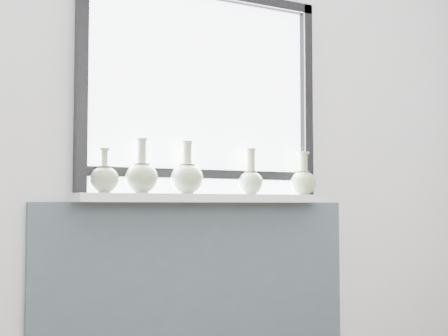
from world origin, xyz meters
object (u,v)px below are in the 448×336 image
vase_a (104,178)px  vase_e (303,181)px  vase_c (187,176)px  vase_b (142,176)px  vase_d (251,180)px  windowsill (209,198)px

vase_a → vase_e: (1.08, -0.02, 0.01)m
vase_a → vase_c: bearing=-0.9°
vase_b → vase_c: 0.23m
vase_a → vase_b: bearing=-1.7°
vase_a → vase_e: bearing=-1.0°
vase_c → vase_b: bearing=179.8°
vase_a → vase_c: size_ratio=0.80×
vase_d → windowsill: bearing=-179.8°
vase_c → vase_e: (0.68, -0.01, -0.01)m
vase_c → vase_d: 0.36m
vase_a → vase_e: size_ratio=0.89×
vase_b → vase_d: vase_b is taller
vase_c → vase_d: size_ratio=1.09×
windowsill → vase_c: (-0.12, 0.00, 0.10)m
vase_d → vase_b: bearing=179.6°
vase_e → vase_d: bearing=178.0°
vase_b → vase_e: vase_b is taller
vase_d → vase_e: 0.32m
windowsill → vase_b: 0.36m
vase_a → vase_e: 1.08m
windowsill → vase_b: (-0.35, 0.00, 0.10)m
vase_b → vase_e: bearing=-0.9°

